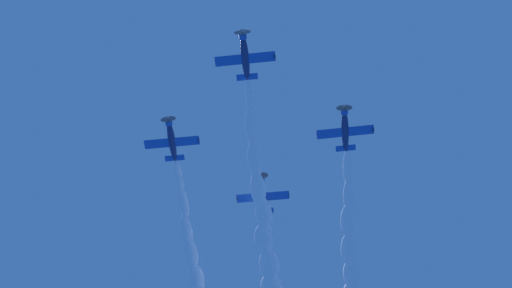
{
  "coord_description": "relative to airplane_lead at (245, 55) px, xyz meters",
  "views": [
    {
      "loc": [
        32.23,
        -4.44,
        1.62
      ],
      "look_at": [
        -12.05,
        -3.23,
        83.48
      ],
      "focal_mm": 40.81,
      "sensor_mm": 36.0,
      "label": 1
    }
  ],
  "objects": [
    {
      "name": "airplane_slot_tail",
      "position": [
        -25.5,
        3.52,
        1.27
      ],
      "size": [
        8.27,
        9.25,
        2.49
      ],
      "color": "navy"
    },
    {
      "name": "airplane_right_wingman",
      "position": [
        -15.29,
        -11.8,
        1.37
      ],
      "size": [
        8.28,
        9.25,
        2.52
      ],
      "color": "navy"
    },
    {
      "name": "airplane_lead",
      "position": [
        0.0,
        0.0,
        0.0
      ],
      "size": [
        8.24,
        9.25,
        2.56
      ],
      "color": "navy"
    },
    {
      "name": "smoke_trail_lead",
      "position": [
        -39.52,
        4.76,
        -2.51
      ],
      "size": [
        54.98,
        9.24,
        6.72
      ],
      "color": "white"
    },
    {
      "name": "airplane_left_wingman",
      "position": [
        -11.65,
        16.16,
        -0.47
      ],
      "size": [
        8.27,
        9.25,
        2.58
      ],
      "color": "navy"
    }
  ]
}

